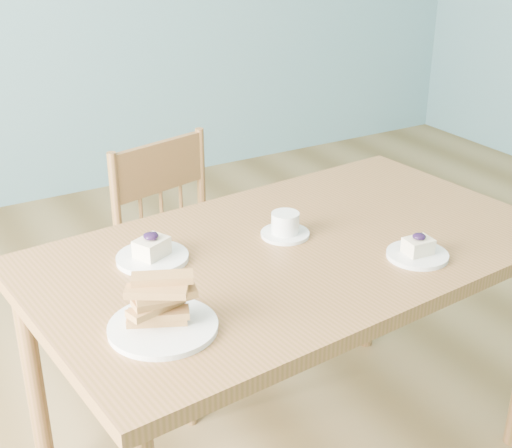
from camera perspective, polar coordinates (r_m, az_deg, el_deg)
name	(u,v)px	position (r m, az deg, el deg)	size (l,w,h in m)	color
dining_table	(295,271)	(1.86, 3.12, -3.76)	(1.41, 0.88, 0.72)	brown
dining_chair	(188,268)	(2.35, -5.48, -3.50)	(0.46, 0.45, 0.84)	brown
cheesecake_plate_near	(418,251)	(1.81, 12.81, -2.13)	(0.15, 0.15, 0.06)	silver
cheesecake_plate_far	(152,253)	(1.76, -8.31, -2.34)	(0.18, 0.18, 0.07)	silver
coffee_cup	(285,226)	(1.87, 2.37, -0.15)	(0.13, 0.13, 0.06)	silver
biscotti_plate	(162,313)	(1.48, -7.52, -7.04)	(0.23, 0.23, 0.12)	silver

